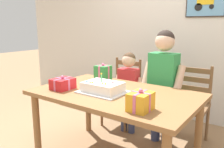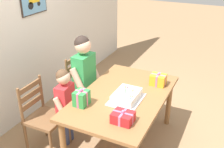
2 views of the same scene
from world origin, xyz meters
name	(u,v)px [view 2 (image 2 of 2)]	position (x,y,z in m)	size (l,w,h in m)	color
ground_plane	(122,144)	(0.00, 0.00, 0.00)	(20.00, 20.00, 0.00)	#997551
back_wall	(15,33)	(0.00, 1.60, 1.30)	(6.40, 0.11, 2.60)	silver
dining_table	(123,101)	(0.00, 0.00, 0.66)	(1.58, 0.97, 0.75)	olive
birthday_cake	(127,96)	(-0.09, -0.08, 0.79)	(0.44, 0.34, 0.19)	silver
gift_box_red_large	(158,80)	(0.44, -0.29, 0.82)	(0.16, 0.20, 0.18)	gold
gift_box_beside_cake	(81,98)	(-0.40, 0.33, 0.83)	(0.17, 0.15, 0.21)	#2D8E42
gift_box_corner_small	(123,117)	(-0.50, -0.22, 0.80)	(0.19, 0.22, 0.14)	red
chair_left	(43,116)	(-0.47, 0.86, 0.47)	(0.43, 0.43, 0.92)	brown
chair_right	(83,84)	(0.47, 0.86, 0.47)	(0.44, 0.44, 0.92)	brown
child_older	(84,73)	(0.21, 0.67, 0.81)	(0.49, 0.28, 1.33)	#38426B
child_younger	(65,100)	(-0.26, 0.67, 0.64)	(0.39, 0.23, 1.05)	#38426B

